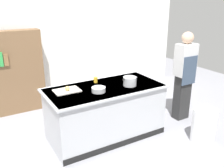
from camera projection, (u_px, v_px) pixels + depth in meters
ground_plane at (106, 135)px, 4.38m from camera, size 10.00×10.00×0.00m
back_wall at (60, 35)px, 5.59m from camera, size 6.40×0.12×3.00m
counter_island at (105, 111)px, 4.22m from camera, size 1.98×0.98×0.90m
cutting_board at (67, 91)px, 3.90m from camera, size 0.40×0.28×0.02m
onion at (67, 89)px, 3.85m from camera, size 0.08×0.08×0.08m
stock_pot at (130, 81)px, 4.13m from camera, size 0.29×0.22×0.15m
mixing_bowl at (99, 90)px, 3.86m from camera, size 0.22×0.22×0.08m
juice_cup at (96, 80)px, 4.28m from camera, size 0.07×0.07×0.10m
trash_bin at (204, 126)px, 4.09m from camera, size 0.39×0.39×0.58m
person_chef at (184, 74)px, 4.70m from camera, size 0.38×0.25×1.72m
bookshelf at (15, 73)px, 5.03m from camera, size 1.10×0.31×1.70m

